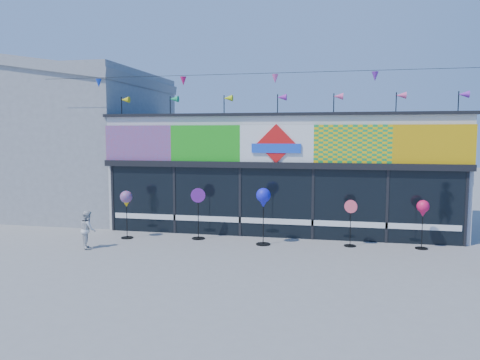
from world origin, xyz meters
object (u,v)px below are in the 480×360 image
(spinner_1, at_px, (198,212))
(child, at_px, (88,229))
(spinner_3, at_px, (351,222))
(spinner_0, at_px, (126,200))
(spinner_4, at_px, (423,210))
(spinner_2, at_px, (263,199))

(spinner_1, relative_size, child, 1.47)
(spinner_1, xyz_separation_m, spinner_3, (4.82, -0.02, -0.13))
(spinner_0, xyz_separation_m, child, (-0.55, -1.49, -0.69))
(spinner_4, bearing_deg, spinner_2, -174.50)
(spinner_0, height_order, spinner_2, spinner_2)
(spinner_1, height_order, spinner_3, spinner_1)
(spinner_0, distance_m, child, 1.73)
(spinner_3, bearing_deg, spinner_2, -172.63)
(spinner_0, relative_size, spinner_3, 1.10)
(spinner_2, bearing_deg, spinner_4, 5.50)
(spinner_0, distance_m, spinner_3, 7.17)
(spinner_2, xyz_separation_m, child, (-5.07, -1.51, -0.84))
(spinner_1, bearing_deg, child, -146.93)
(spinner_0, relative_size, spinner_4, 1.07)
(spinner_2, xyz_separation_m, spinner_3, (2.63, 0.34, -0.66))
(spinner_2, relative_size, spinner_4, 1.21)
(spinner_2, xyz_separation_m, spinner_4, (4.71, 0.45, -0.24))
(spinner_1, distance_m, child, 3.44)
(spinner_0, bearing_deg, spinner_2, 0.29)
(spinner_1, relative_size, spinner_4, 1.14)
(spinner_4, distance_m, child, 9.99)
(child, bearing_deg, spinner_0, -55.98)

